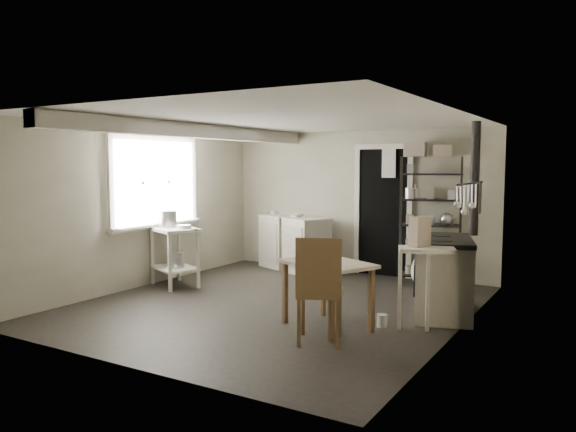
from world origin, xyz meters
The scene contains 31 objects.
floor centered at (0.00, 0.00, 0.00)m, with size 5.00×5.00×0.00m, color black.
ceiling centered at (0.00, 0.00, 2.30)m, with size 5.00×5.00×0.00m, color white.
wall_back centered at (0.00, 2.50, 1.15)m, with size 4.50×0.02×2.30m, color #AFAB95.
wall_front centered at (0.00, -2.50, 1.15)m, with size 4.50×0.02×2.30m, color #AFAB95.
wall_left centered at (-2.25, 0.00, 1.15)m, with size 0.02×5.00×2.30m, color #AFAB95.
wall_right centered at (2.25, 0.00, 1.15)m, with size 0.02×5.00×2.30m, color #AFAB95.
window centered at (-2.22, 0.20, 1.50)m, with size 0.12×1.76×1.28m, color silver, non-canonical shape.
doorway centered at (0.45, 2.47, 1.00)m, with size 0.96×0.10×2.08m, color silver, non-canonical shape.
ceiling_beam centered at (-1.20, 0.00, 2.20)m, with size 0.18×5.00×0.18m, color silver, non-canonical shape.
wallpaper_panel centered at (2.24, 0.00, 1.15)m, with size 0.01×5.00×2.30m, color beige, non-canonical shape.
utensil_rail centered at (2.19, 0.60, 1.55)m, with size 0.06×1.20×0.44m, color #B8B8BB, non-canonical shape.
prep_table centered at (-1.84, 0.18, 0.40)m, with size 0.75×0.53×0.85m, color silver, non-canonical shape.
stockpot centered at (-2.02, 0.23, 0.94)m, with size 0.28×0.28×0.30m, color #B8B8BB.
saucepan centered at (-1.65, 0.18, 0.85)m, with size 0.19×0.19×0.11m, color #B8B8BB.
bucket centered at (-1.78, 0.16, 0.39)m, with size 0.21×0.21×0.23m, color #B8B8BB.
base_cabinets centered at (-1.00, 2.18, 0.46)m, with size 1.36×0.58×0.90m, color beige, non-canonical shape.
mixing_bowl centered at (-0.91, 2.08, 0.96)m, with size 0.30×0.30×0.07m, color white.
counter_cup centered at (-1.36, 2.12, 0.96)m, with size 0.11×0.11×0.09m, color white.
shelf_rack centered at (1.26, 2.28, 0.95)m, with size 0.89×0.35×1.87m, color black, non-canonical shape.
shelf_jar centered at (1.02, 2.33, 1.38)m, with size 0.09×0.10×0.21m, color white.
storage_box_a centered at (1.03, 2.25, 2.01)m, with size 0.30×0.27×0.21m, color beige.
storage_box_b centered at (1.41, 2.33, 1.99)m, with size 0.26×0.24×0.17m, color beige.
stove centered at (1.92, 0.62, 0.44)m, with size 0.64×1.15×0.90m, color beige, non-canonical shape.
stovepipe centered at (2.15, 1.08, 1.59)m, with size 0.10×0.10×1.33m, color black, non-canonical shape.
side_ledge centered at (1.95, -0.14, 0.43)m, with size 0.58×0.31×0.89m, color silver, non-canonical shape.
oats_box centered at (1.86, -0.10, 1.01)m, with size 0.13×0.21×0.32m, color beige.
work_table centered at (1.00, -0.56, 0.38)m, with size 0.95×0.67×0.72m, color beige, non-canonical shape.
table_cup centered at (1.19, -0.70, 0.81)m, with size 0.10×0.10×0.09m, color white.
chair centered at (1.15, -1.02, 0.48)m, with size 0.44×0.46×1.07m, color brown, non-canonical shape.
flour_sack centered at (1.38, 1.79, 0.24)m, with size 0.44×0.37×0.53m, color silver.
floor_crock centered at (1.50, -0.23, 0.07)m, with size 0.11×0.11×0.14m, color white.
Camera 1 is at (3.67, -5.87, 1.76)m, focal length 35.00 mm.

